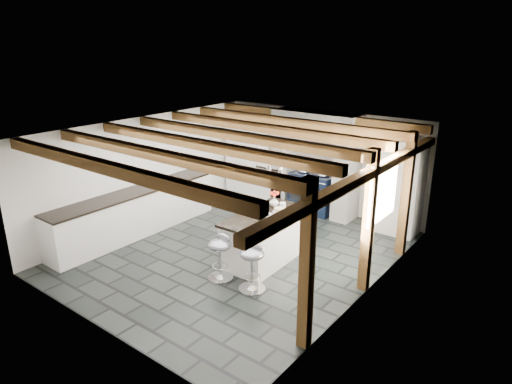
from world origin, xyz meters
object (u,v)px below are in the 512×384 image
Objects in this scene: kitchen_island at (266,237)px; bar_stool_far at (220,252)px; range_cooker at (313,192)px; bar_stool_near at (252,261)px.

bar_stool_far is at bearing -101.61° from kitchen_island.
range_cooker is 0.57× the size of kitchen_island.
bar_stool_near is (0.46, -0.99, 0.06)m from kitchen_island.
bar_stool_far is (0.40, -3.63, 0.02)m from range_cooker.
kitchen_island is 1.10m from bar_stool_near.
range_cooker is 2.66m from kitchen_island.
kitchen_island is 1.05m from bar_stool_far.
bar_stool_far is at bearing -171.67° from bar_stool_near.
kitchen_island is at bearing 78.84° from bar_stool_far.
range_cooker reaches higher than bar_stool_far.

